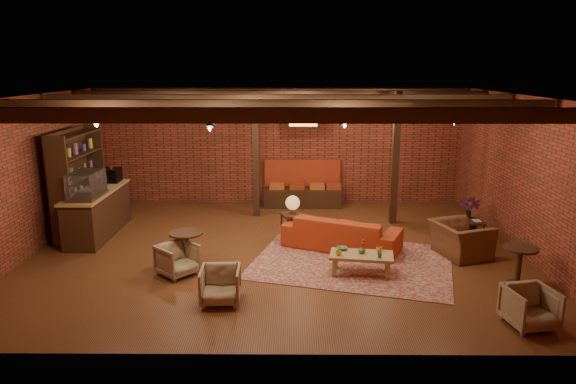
{
  "coord_description": "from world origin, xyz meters",
  "views": [
    {
      "loc": [
        0.31,
        -10.16,
        3.76
      ],
      "look_at": [
        0.23,
        0.2,
        1.22
      ],
      "focal_mm": 32.0,
      "sensor_mm": 36.0,
      "label": 1
    }
  ],
  "objects_px": {
    "side_table_lamp": "(293,206)",
    "armchair_a": "(178,258)",
    "armchair_right": "(461,234)",
    "armchair_far": "(530,305)",
    "armchair_b": "(220,283)",
    "round_table_right": "(519,260)",
    "coffee_table": "(361,256)",
    "sofa": "(342,232)",
    "round_table_left": "(186,243)",
    "side_table_book": "(473,223)",
    "plant_tall": "(471,181)"
  },
  "relations": [
    {
      "from": "side_table_book",
      "to": "round_table_right",
      "type": "bearing_deg",
      "value": -89.05
    },
    {
      "from": "coffee_table",
      "to": "armchair_far",
      "type": "relative_size",
      "value": 1.83
    },
    {
      "from": "round_table_right",
      "to": "armchair_b",
      "type": "bearing_deg",
      "value": -171.96
    },
    {
      "from": "armchair_far",
      "to": "armchair_a",
      "type": "bearing_deg",
      "value": 150.72
    },
    {
      "from": "sofa",
      "to": "armchair_right",
      "type": "distance_m",
      "value": 2.4
    },
    {
      "from": "armchair_b",
      "to": "armchair_far",
      "type": "relative_size",
      "value": 0.98
    },
    {
      "from": "armchair_right",
      "to": "armchair_far",
      "type": "relative_size",
      "value": 1.6
    },
    {
      "from": "side_table_lamp",
      "to": "armchair_right",
      "type": "bearing_deg",
      "value": -16.97
    },
    {
      "from": "coffee_table",
      "to": "armchair_far",
      "type": "distance_m",
      "value": 2.98
    },
    {
      "from": "coffee_table",
      "to": "round_table_right",
      "type": "bearing_deg",
      "value": -9.61
    },
    {
      "from": "armchair_b",
      "to": "round_table_right",
      "type": "bearing_deg",
      "value": 5.84
    },
    {
      "from": "coffee_table",
      "to": "armchair_a",
      "type": "relative_size",
      "value": 1.88
    },
    {
      "from": "armchair_a",
      "to": "armchair_far",
      "type": "bearing_deg",
      "value": -65.75
    },
    {
      "from": "armchair_right",
      "to": "round_table_right",
      "type": "xyz_separation_m",
      "value": [
        0.57,
        -1.42,
        -0.0
      ]
    },
    {
      "from": "side_table_book",
      "to": "armchair_far",
      "type": "bearing_deg",
      "value": -96.55
    },
    {
      "from": "side_table_lamp",
      "to": "round_table_right",
      "type": "xyz_separation_m",
      "value": [
        3.97,
        -2.45,
        -0.29
      ]
    },
    {
      "from": "round_table_left",
      "to": "armchair_right",
      "type": "relative_size",
      "value": 0.64
    },
    {
      "from": "armchair_far",
      "to": "plant_tall",
      "type": "bearing_deg",
      "value": 72.14
    },
    {
      "from": "round_table_left",
      "to": "sofa",
      "type": "bearing_deg",
      "value": 17.95
    },
    {
      "from": "armchair_a",
      "to": "armchair_b",
      "type": "distance_m",
      "value": 1.48
    },
    {
      "from": "sofa",
      "to": "armchair_far",
      "type": "xyz_separation_m",
      "value": [
        2.47,
        -3.34,
        -0.02
      ]
    },
    {
      "from": "coffee_table",
      "to": "side_table_lamp",
      "type": "relative_size",
      "value": 1.23
    },
    {
      "from": "armchair_a",
      "to": "plant_tall",
      "type": "bearing_deg",
      "value": -24.72
    },
    {
      "from": "sofa",
      "to": "side_table_lamp",
      "type": "relative_size",
      "value": 2.43
    },
    {
      "from": "side_table_book",
      "to": "plant_tall",
      "type": "distance_m",
      "value": 1.05
    },
    {
      "from": "side_table_book",
      "to": "armchair_right",
      "type": "bearing_deg",
      "value": -122.38
    },
    {
      "from": "armchair_right",
      "to": "sofa",
      "type": "bearing_deg",
      "value": 61.73
    },
    {
      "from": "round_table_left",
      "to": "round_table_right",
      "type": "relative_size",
      "value": 0.97
    },
    {
      "from": "sofa",
      "to": "armchair_b",
      "type": "relative_size",
      "value": 3.7
    },
    {
      "from": "sofa",
      "to": "round_table_right",
      "type": "bearing_deg",
      "value": 171.96
    },
    {
      "from": "sofa",
      "to": "armchair_right",
      "type": "height_order",
      "value": "armchair_right"
    },
    {
      "from": "side_table_book",
      "to": "plant_tall",
      "type": "height_order",
      "value": "plant_tall"
    },
    {
      "from": "side_table_lamp",
      "to": "armchair_a",
      "type": "height_order",
      "value": "side_table_lamp"
    },
    {
      "from": "side_table_lamp",
      "to": "armchair_b",
      "type": "height_order",
      "value": "side_table_lamp"
    },
    {
      "from": "side_table_lamp",
      "to": "armchair_b",
      "type": "distance_m",
      "value": 3.42
    },
    {
      "from": "side_table_book",
      "to": "armchair_far",
      "type": "xyz_separation_m",
      "value": [
        -0.43,
        -3.76,
        -0.11
      ]
    },
    {
      "from": "sofa",
      "to": "round_table_left",
      "type": "distance_m",
      "value": 3.24
    },
    {
      "from": "round_table_left",
      "to": "armchair_far",
      "type": "height_order",
      "value": "round_table_left"
    },
    {
      "from": "side_table_lamp",
      "to": "side_table_book",
      "type": "distance_m",
      "value": 3.95
    },
    {
      "from": "armchair_far",
      "to": "plant_tall",
      "type": "xyz_separation_m",
      "value": [
        0.57,
        4.45,
        0.89
      ]
    },
    {
      "from": "sofa",
      "to": "side_table_book",
      "type": "distance_m",
      "value": 2.93
    },
    {
      "from": "armchair_far",
      "to": "plant_tall",
      "type": "height_order",
      "value": "plant_tall"
    },
    {
      "from": "side_table_lamp",
      "to": "round_table_right",
      "type": "relative_size",
      "value": 1.42
    },
    {
      "from": "round_table_right",
      "to": "armchair_far",
      "type": "distance_m",
      "value": 1.58
    },
    {
      "from": "coffee_table",
      "to": "side_table_lamp",
      "type": "distance_m",
      "value": 2.39
    },
    {
      "from": "round_table_left",
      "to": "round_table_right",
      "type": "height_order",
      "value": "round_table_right"
    },
    {
      "from": "sofa",
      "to": "round_table_right",
      "type": "height_order",
      "value": "sofa"
    },
    {
      "from": "coffee_table",
      "to": "round_table_left",
      "type": "xyz_separation_m",
      "value": [
        -3.3,
        0.38,
        0.11
      ]
    },
    {
      "from": "round_table_right",
      "to": "plant_tall",
      "type": "xyz_separation_m",
      "value": [
        0.1,
        2.95,
        0.75
      ]
    },
    {
      "from": "side_table_lamp",
      "to": "armchair_a",
      "type": "distance_m",
      "value": 2.98
    }
  ]
}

